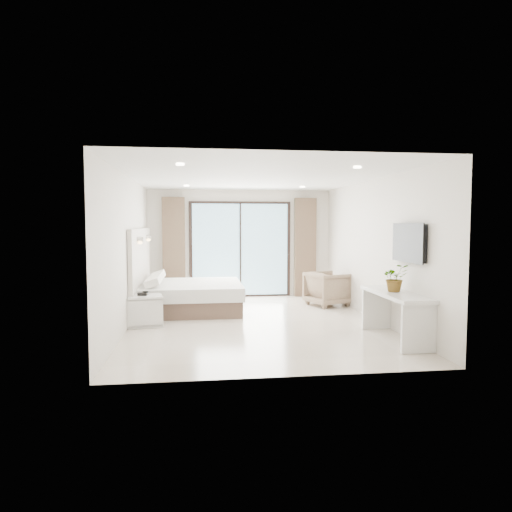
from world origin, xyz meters
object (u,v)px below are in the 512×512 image
object	(u,v)px
bed	(190,296)
nightstand	(145,311)
armchair	(328,287)
console_desk	(396,305)

from	to	relation	value
bed	nightstand	size ratio (longest dim) A/B	3.17
nightstand	armchair	distance (m)	4.19
bed	armchair	xyz separation A→B (m)	(3.09, 0.24, 0.11)
nightstand	console_desk	distance (m)	4.35
bed	console_desk	distance (m)	4.38
bed	armchair	size ratio (longest dim) A/B	2.53
bed	nightstand	distance (m)	1.56
bed	armchair	world-z (taller)	armchair
console_desk	armchair	size ratio (longest dim) A/B	2.03
nightstand	console_desk	size ratio (longest dim) A/B	0.39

